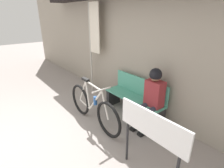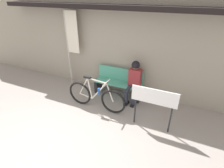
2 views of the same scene
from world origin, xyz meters
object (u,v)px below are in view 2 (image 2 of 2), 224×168
object	(u,v)px
signboard	(154,99)
person_seated	(134,79)
banner_pole	(71,39)
park_bench_near	(118,84)
bicycle	(96,96)

from	to	relation	value
signboard	person_seated	bearing A→B (deg)	128.88
banner_pole	park_bench_near	bearing A→B (deg)	-1.08
bicycle	signboard	distance (m)	1.59
park_bench_near	signboard	size ratio (longest dim) A/B	1.41
park_bench_near	signboard	bearing A→B (deg)	-39.39
park_bench_near	person_seated	distance (m)	0.60
person_seated	banner_pole	bearing A→B (deg)	176.43
park_bench_near	signboard	world-z (taller)	signboard
banner_pole	signboard	bearing A→B (deg)	-20.36
person_seated	banner_pole	world-z (taller)	banner_pole
park_bench_near	banner_pole	xyz separation A→B (m)	(-1.62, 0.03, 1.16)
bicycle	person_seated	xyz separation A→B (m)	(0.78, 0.81, 0.31)
bicycle	park_bench_near	bearing A→B (deg)	73.48
park_bench_near	banner_pole	distance (m)	1.99
park_bench_near	signboard	xyz separation A→B (m)	(1.27, -1.04, 0.39)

